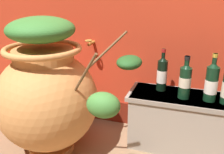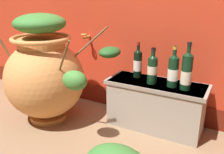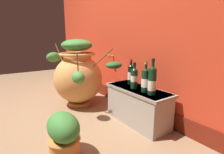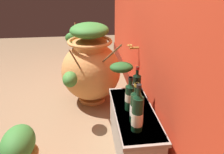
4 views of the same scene
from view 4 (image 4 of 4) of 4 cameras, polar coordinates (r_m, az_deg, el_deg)
ground_plane at (r=2.42m, az=-19.03°, el=-11.18°), size 7.00×7.00×0.00m
terracotta_urn at (r=2.49m, az=-5.56°, el=2.74°), size 1.08×0.71×0.93m
stone_ledge at (r=1.87m, az=5.59°, el=-13.53°), size 0.80×0.32×0.40m
wine_bottle_left at (r=1.71m, az=4.73°, el=-4.78°), size 0.08×0.08×0.28m
wine_bottle_middle at (r=1.87m, az=6.44°, el=-2.25°), size 0.07×0.07×0.30m
wine_bottle_right at (r=1.49m, az=6.66°, el=-9.25°), size 0.08×0.08×0.35m
wine_bottle_back at (r=1.58m, az=6.18°, el=-7.55°), size 0.08×0.08×0.31m
potted_shrub at (r=1.85m, az=-22.99°, el=-17.01°), size 0.35×0.26×0.37m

